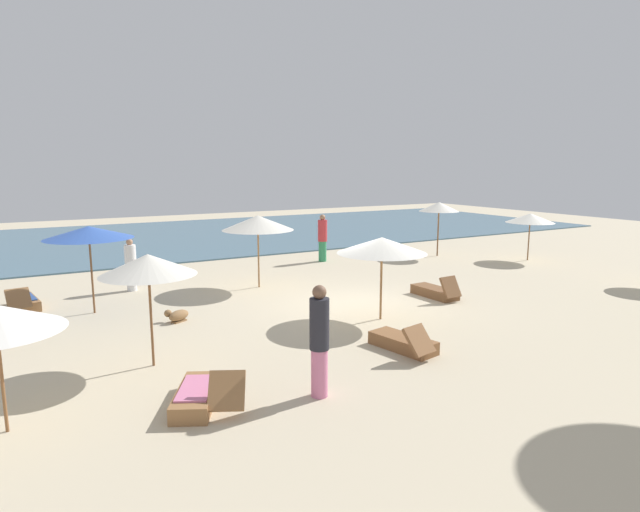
# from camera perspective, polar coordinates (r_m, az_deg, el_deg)

# --- Properties ---
(ground_plane) EXTENTS (60.00, 60.00, 0.00)m
(ground_plane) POSITION_cam_1_polar(r_m,az_deg,el_deg) (14.87, 4.32, -5.48)
(ground_plane) COLOR beige
(ocean_water) EXTENTS (48.00, 16.00, 0.06)m
(ocean_water) POSITION_cam_1_polar(r_m,az_deg,el_deg) (30.25, -13.84, 2.15)
(ocean_water) COLOR #476B7F
(ocean_water) RESTS_ON ground_plane
(umbrella_0) EXTENTS (1.70, 1.70, 2.35)m
(umbrella_0) POSITION_cam_1_polar(r_m,az_deg,el_deg) (23.32, 12.76, 5.21)
(umbrella_0) COLOR brown
(umbrella_0) RESTS_ON ground_plane
(umbrella_2) EXTENTS (1.94, 1.94, 1.95)m
(umbrella_2) POSITION_cam_1_polar(r_m,az_deg,el_deg) (23.41, 21.81, 3.83)
(umbrella_2) COLOR brown
(umbrella_2) RESTS_ON ground_plane
(umbrella_3) EXTENTS (2.30, 2.30, 2.34)m
(umbrella_3) POSITION_cam_1_polar(r_m,az_deg,el_deg) (16.92, -6.75, 3.59)
(umbrella_3) COLOR olive
(umbrella_3) RESTS_ON ground_plane
(umbrella_5) EXTENTS (1.84, 1.84, 2.24)m
(umbrella_5) POSITION_cam_1_polar(r_m,az_deg,el_deg) (10.60, -18.12, -0.90)
(umbrella_5) COLOR brown
(umbrella_5) RESTS_ON ground_plane
(umbrella_6) EXTENTS (2.26, 2.26, 2.34)m
(umbrella_6) POSITION_cam_1_polar(r_m,az_deg,el_deg) (15.06, -23.76, 2.35)
(umbrella_6) COLOR brown
(umbrella_6) RESTS_ON ground_plane
(umbrella_7) EXTENTS (2.29, 2.29, 2.13)m
(umbrella_7) POSITION_cam_1_polar(r_m,az_deg,el_deg) (13.34, 6.72, 1.15)
(umbrella_7) COLOR olive
(umbrella_7) RESTS_ON ground_plane
(lounger_0) EXTENTS (1.28, 1.77, 0.69)m
(lounger_0) POSITION_cam_1_polar(r_m,az_deg,el_deg) (9.17, -12.96, -14.52)
(lounger_0) COLOR olive
(lounger_0) RESTS_ON ground_plane
(lounger_1) EXTENTS (0.85, 1.77, 0.68)m
(lounger_1) POSITION_cam_1_polar(r_m,az_deg,el_deg) (16.75, -29.43, -4.38)
(lounger_1) COLOR olive
(lounger_1) RESTS_ON ground_plane
(lounger_2) EXTENTS (0.91, 1.77, 0.70)m
(lounger_2) POSITION_cam_1_polar(r_m,az_deg,el_deg) (11.55, 9.12, -9.24)
(lounger_2) COLOR brown
(lounger_2) RESTS_ON ground_plane
(lounger_3) EXTENTS (0.67, 1.67, 0.74)m
(lounger_3) POSITION_cam_1_polar(r_m,az_deg,el_deg) (16.20, 12.46, -3.79)
(lounger_3) COLOR brown
(lounger_3) RESTS_ON ground_plane
(person_0) EXTENTS (0.47, 0.47, 1.95)m
(person_0) POSITION_cam_1_polar(r_m,az_deg,el_deg) (8.99, -0.07, -9.11)
(person_0) COLOR #D17299
(person_0) RESTS_ON ground_plane
(person_2) EXTENTS (0.47, 0.47, 1.65)m
(person_2) POSITION_cam_1_polar(r_m,az_deg,el_deg) (17.54, -19.80, -0.91)
(person_2) COLOR white
(person_2) RESTS_ON ground_plane
(person_3) EXTENTS (0.44, 0.44, 1.93)m
(person_3) POSITION_cam_1_polar(r_m,az_deg,el_deg) (21.57, 0.27, 1.98)
(person_3) COLOR #338C59
(person_3) RESTS_ON ground_plane
(dog) EXTENTS (0.66, 0.53, 0.32)m
(dog) POSITION_cam_1_polar(r_m,az_deg,el_deg) (13.87, -15.18, -6.23)
(dog) COLOR olive
(dog) RESTS_ON ground_plane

